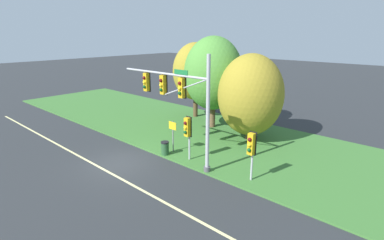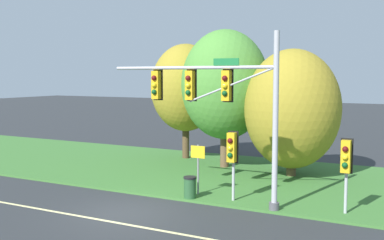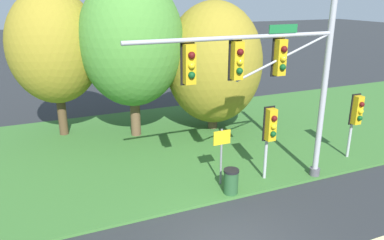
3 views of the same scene
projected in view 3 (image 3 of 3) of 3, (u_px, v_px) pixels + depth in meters
name	position (u px, v px, depth m)	size (l,w,h in m)	color
grass_verge	(149.00, 147.00, 17.79)	(48.00, 11.50, 0.10)	#386B2D
traffic_signal_mast	(272.00, 73.00, 12.68)	(7.66, 0.49, 6.92)	#9EA0A5
pedestrian_signal_near_kerb	(356.00, 113.00, 15.80)	(0.46, 0.55, 2.89)	#9EA0A5
pedestrian_signal_further_along	(270.00, 129.00, 13.88)	(0.46, 0.55, 2.94)	#9EA0A5
route_sign_post	(221.00, 149.00, 13.79)	(0.68, 0.08, 2.20)	slate
tree_nearest_road	(54.00, 47.00, 17.89)	(4.38, 4.38, 7.19)	#4C3823
tree_left_of_mast	(132.00, 42.00, 17.71)	(4.96, 4.96, 7.81)	brown
tree_behind_signpost	(214.00, 63.00, 19.11)	(4.95, 4.95, 6.60)	brown
trash_bin	(231.00, 181.00, 13.43)	(0.56, 0.56, 0.93)	#234C28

